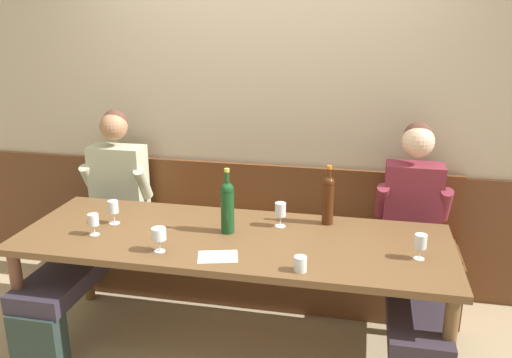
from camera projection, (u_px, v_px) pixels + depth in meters
name	position (u px, v px, depth m)	size (l,w,h in m)	color
room_wall_back	(265.00, 99.00, 3.76)	(6.80, 0.08, 2.80)	#C3B399
wood_wainscot_panel	(263.00, 225.00, 4.00)	(6.80, 0.03, 0.92)	brown
wall_bench	(257.00, 258.00, 3.85)	(2.78, 0.42, 0.94)	brown
dining_table	(233.00, 248.00, 3.08)	(2.48, 0.88, 0.75)	brown
person_center_left_seat	(97.00, 221.00, 3.60)	(0.50, 1.30, 1.33)	#263430
person_center_right_seat	(414.00, 246.00, 3.20)	(0.47, 1.30, 1.33)	#32373A
wine_bottle_amber_mid	(328.00, 198.00, 3.20)	(0.07, 0.07, 0.37)	#47210D
wine_bottle_green_tall	(227.00, 206.00, 3.07)	(0.08, 0.08, 0.39)	#16421D
wine_glass_center_rear	(280.00, 211.00, 3.17)	(0.07, 0.07, 0.15)	silver
wine_glass_left_end	(93.00, 221.00, 3.06)	(0.06, 0.06, 0.13)	silver
wine_glass_by_bottle	(113.00, 208.00, 3.22)	(0.06, 0.06, 0.15)	silver
wine_glass_mid_right	(159.00, 235.00, 2.84)	(0.08, 0.08, 0.14)	silver
wine_glass_near_bucket	(420.00, 243.00, 2.75)	(0.06, 0.06, 0.14)	silver
water_tumbler_left	(300.00, 264.00, 2.64)	(0.07, 0.07, 0.08)	silver
tasting_sheet_left_guest	(218.00, 257.00, 2.81)	(0.21, 0.15, 0.00)	white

